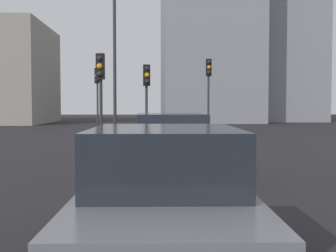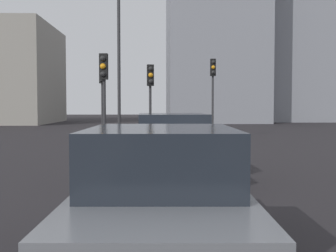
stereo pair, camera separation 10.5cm
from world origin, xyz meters
TOP-DOWN VIEW (x-y plane):
  - car_white_lead at (10.55, -0.15)m, footprint 4.49×2.18m
  - car_grey_second at (4.50, 0.20)m, footprint 4.47×2.09m
  - traffic_light_near_left at (18.15, 0.48)m, footprint 0.33×0.31m
  - traffic_light_near_right at (25.47, 3.44)m, footprint 0.32×0.30m
  - traffic_light_far_left at (22.54, -2.77)m, footprint 0.32×0.28m
  - traffic_light_far_right at (14.88, 2.07)m, footprint 0.33×0.30m
  - street_lamp_kerbside at (21.82, 2.12)m, footprint 0.56×0.36m
  - building_facade_left at (48.30, -14.00)m, footprint 9.92×8.57m
  - building_facade_center at (48.09, -6.00)m, footprint 15.93×9.75m

SIDE VIEW (x-z plane):
  - car_grey_second at x=4.50m, z-range -0.03..1.54m
  - car_white_lead at x=10.55m, z-range -0.03..1.57m
  - traffic_light_near_left at x=18.15m, z-range 0.79..4.31m
  - traffic_light_far_right at x=14.88m, z-range 0.80..4.40m
  - traffic_light_near_right at x=25.47m, z-range 0.88..4.86m
  - traffic_light_far_left at x=22.54m, z-range 0.92..5.16m
  - street_lamp_kerbside at x=21.82m, z-range 0.66..8.65m
  - building_facade_left at x=48.30m, z-range 0.00..16.42m
  - building_facade_center at x=48.09m, z-range 0.00..16.63m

